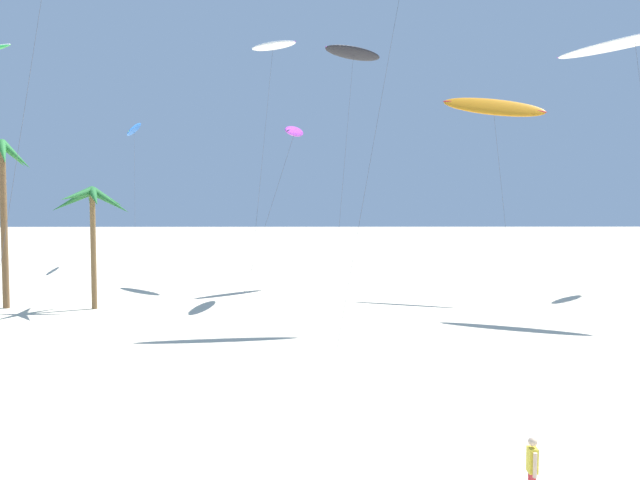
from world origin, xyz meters
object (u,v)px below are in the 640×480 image
at_px(flying_kite_1, 353,53).
at_px(flying_kite_5, 295,131).
at_px(palm_tree_2, 92,206).
at_px(person_near_left, 532,470).
at_px(flying_kite_0, 273,46).
at_px(palm_tree_1, 3,177).
at_px(flying_kite_7, 493,107).
at_px(flying_kite_9, 134,129).
at_px(flying_kite_8, 635,41).

bearing_deg(flying_kite_1, flying_kite_5, -119.66).
height_order(palm_tree_2, person_near_left, palm_tree_2).
bearing_deg(flying_kite_0, palm_tree_1, -141.58).
xyz_separation_m(flying_kite_1, flying_kite_5, (-4.37, -7.68, -6.72)).
xyz_separation_m(flying_kite_0, flying_kite_5, (1.96, -9.56, -7.66)).
bearing_deg(flying_kite_5, person_near_left, -78.83).
xyz_separation_m(flying_kite_0, flying_kite_1, (6.34, -1.89, -0.94)).
relative_size(palm_tree_1, person_near_left, 6.39).
bearing_deg(flying_kite_1, person_near_left, -87.34).
xyz_separation_m(flying_kite_7, person_near_left, (-7.51, -32.82, -12.27)).
relative_size(flying_kite_5, flying_kite_7, 0.84).
distance_m(flying_kite_0, person_near_left, 45.46).
relative_size(flying_kite_1, person_near_left, 11.27).
relative_size(palm_tree_1, flying_kite_7, 0.73).
height_order(flying_kite_5, person_near_left, flying_kite_5).
relative_size(flying_kite_0, flying_kite_9, 1.32).
height_order(flying_kite_0, flying_kite_5, flying_kite_0).
bearing_deg(flying_kite_5, flying_kite_0, 101.60).
bearing_deg(flying_kite_7, palm_tree_1, -171.56).
bearing_deg(flying_kite_0, flying_kite_8, -34.96).
distance_m(palm_tree_2, person_near_left, 33.84).
height_order(flying_kite_5, flying_kite_7, flying_kite_7).
bearing_deg(palm_tree_2, flying_kite_9, 98.73).
bearing_deg(palm_tree_2, flying_kite_7, 11.08).
height_order(palm_tree_1, flying_kite_1, flying_kite_1).
bearing_deg(flying_kite_8, flying_kite_5, 163.84).
bearing_deg(flying_kite_1, flying_kite_8, -40.75).
height_order(flying_kite_1, flying_kite_7, flying_kite_1).
relative_size(palm_tree_2, flying_kite_7, 0.53).
xyz_separation_m(flying_kite_0, flying_kite_9, (-14.42, 12.53, -5.44)).
relative_size(flying_kite_0, person_near_left, 11.82).
height_order(palm_tree_1, flying_kite_7, flying_kite_7).
distance_m(flying_kite_8, person_near_left, 32.76).
distance_m(flying_kite_7, flying_kite_9, 36.45).
height_order(palm_tree_2, flying_kite_1, flying_kite_1).
height_order(flying_kite_5, flying_kite_8, flying_kite_8).
height_order(palm_tree_1, flying_kite_5, flying_kite_5).
bearing_deg(flying_kite_8, person_near_left, -118.45).
distance_m(flying_kite_0, flying_kite_5, 12.41).
distance_m(flying_kite_1, flying_kite_8, 20.75).
xyz_separation_m(palm_tree_1, flying_kite_9, (1.70, 25.31, 5.37)).
height_order(palm_tree_2, flying_kite_0, flying_kite_0).
distance_m(palm_tree_1, flying_kite_0, 23.24).
distance_m(flying_kite_7, person_near_left, 35.84).
xyz_separation_m(flying_kite_5, flying_kite_9, (-16.38, 22.09, 2.22)).
bearing_deg(palm_tree_1, person_near_left, -49.20).
xyz_separation_m(palm_tree_1, person_near_left, (24.26, -28.11, -7.31)).
bearing_deg(person_near_left, flying_kite_8, 61.55).
height_order(flying_kite_5, flying_kite_9, flying_kite_9).
distance_m(flying_kite_1, flying_kite_5, 11.10).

